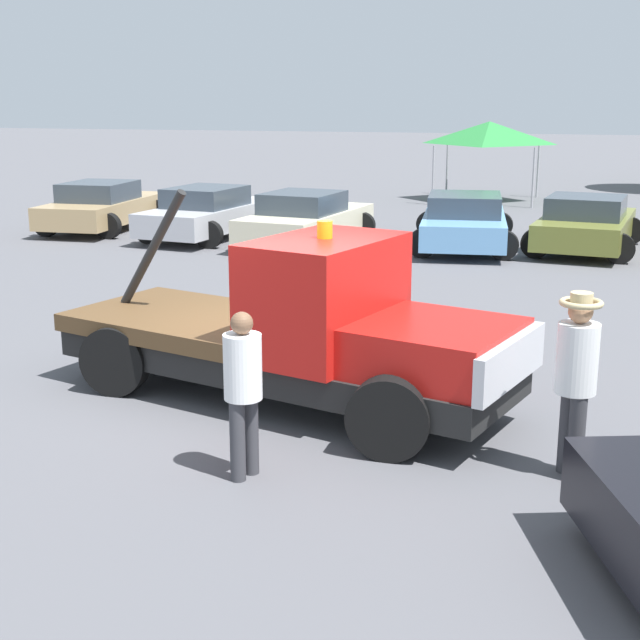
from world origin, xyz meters
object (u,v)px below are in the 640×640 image
object	(u,v)px
parked_car_skyblue	(464,221)
canopy_tent_green	(489,133)
tow_truck	(305,333)
person_near_truck	(576,370)
parked_car_tan	(103,206)
parked_car_cream	(306,219)
person_at_hood	(243,383)
parked_car_silver	(210,213)
parked_car_olive	(586,224)

from	to	relation	value
parked_car_skyblue	canopy_tent_green	size ratio (longest dim) A/B	1.46
canopy_tent_green	tow_truck	bearing A→B (deg)	-89.91
person_near_truck	parked_car_tan	distance (m)	18.72
tow_truck	parked_car_cream	bearing A→B (deg)	122.90
person_at_hood	parked_car_silver	distance (m)	15.44
canopy_tent_green	parked_car_olive	bearing A→B (deg)	-71.57
parked_car_cream	person_at_hood	bearing A→B (deg)	-157.91
tow_truck	person_near_truck	bearing A→B (deg)	-6.26
parked_car_tan	canopy_tent_green	world-z (taller)	canopy_tent_green
person_at_hood	person_near_truck	bearing A→B (deg)	35.05
person_at_hood	parked_car_cream	bearing A→B (deg)	123.20
parked_car_cream	parked_car_olive	bearing A→B (deg)	-73.88
parked_car_cream	parked_car_olive	xyz separation A→B (m)	(6.73, 0.99, -0.00)
person_at_hood	canopy_tent_green	size ratio (longest dim) A/B	0.49
parked_car_tan	parked_car_silver	distance (m)	3.45
person_at_hood	parked_car_cream	xyz separation A→B (m)	(-3.48, 13.57, -0.32)
tow_truck	person_near_truck	distance (m)	3.38
parked_car_silver	person_at_hood	bearing A→B (deg)	-148.66
tow_truck	parked_car_cream	xyz separation A→B (m)	(-3.43, 11.39, -0.25)
tow_truck	parked_car_skyblue	size ratio (longest dim) A/B	1.23
parked_car_tan	parked_car_silver	world-z (taller)	same
person_near_truck	parked_car_skyblue	bearing A→B (deg)	77.56
parked_car_silver	parked_car_skyblue	xyz separation A→B (m)	(6.66, 0.15, 0.00)
parked_car_silver	canopy_tent_green	world-z (taller)	canopy_tent_green
person_near_truck	tow_truck	bearing A→B (deg)	133.75
tow_truck	parked_car_skyblue	distance (m)	12.07
person_near_truck	parked_car_tan	xyz separation A→B (m)	(-12.78, 13.67, -0.45)
person_near_truck	parked_car_cream	world-z (taller)	person_near_truck
parked_car_tan	parked_car_cream	bearing A→B (deg)	-101.87
tow_truck	canopy_tent_green	size ratio (longest dim) A/B	1.80
parked_car_silver	canopy_tent_green	size ratio (longest dim) A/B	1.46
tow_truck	parked_car_tan	world-z (taller)	tow_truck
person_at_hood	parked_car_tan	size ratio (longest dim) A/B	0.36
parked_car_tan	canopy_tent_green	size ratio (longest dim) A/B	1.39
canopy_tent_green	parked_car_tan	bearing A→B (deg)	-133.99
parked_car_cream	canopy_tent_green	distance (m)	11.61
person_near_truck	parked_car_olive	bearing A→B (deg)	65.42
parked_car_skyblue	tow_truck	bearing A→B (deg)	171.62
parked_car_cream	parked_car_silver	bearing A→B (deg)	87.06
canopy_tent_green	person_near_truck	bearing A→B (deg)	-82.39
parked_car_tan	parked_car_cream	size ratio (longest dim) A/B	1.00
parked_car_skyblue	canopy_tent_green	world-z (taller)	canopy_tent_green
parked_car_olive	canopy_tent_green	distance (m)	10.66
parked_car_skyblue	canopy_tent_green	distance (m)	10.45
parked_car_silver	parked_car_olive	size ratio (longest dim) A/B	1.10
person_at_hood	parked_car_silver	world-z (taller)	person_at_hood
tow_truck	canopy_tent_green	distance (m)	22.41
person_at_hood	parked_car_tan	world-z (taller)	person_at_hood
parked_car_silver	canopy_tent_green	xyz separation A→B (m)	(6.20, 10.44, 1.73)
person_near_truck	parked_car_tan	world-z (taller)	person_near_truck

